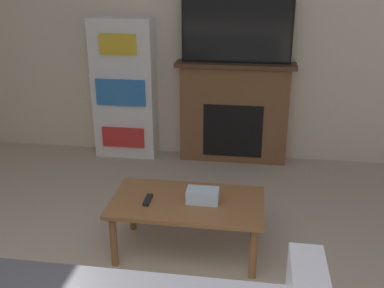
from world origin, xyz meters
name	(u,v)px	position (x,y,z in m)	size (l,w,h in m)	color
wall_back	(204,29)	(0.00, 3.97, 1.35)	(6.01, 0.06, 2.70)	beige
fireplace	(234,112)	(0.34, 3.83, 0.53)	(1.21, 0.28, 1.05)	brown
tv	(237,31)	(0.34, 3.81, 1.36)	(1.08, 0.03, 0.62)	black
coffee_table	(187,207)	(0.13, 2.07, 0.36)	(1.06, 0.59, 0.41)	brown
tissue_box	(203,196)	(0.23, 2.06, 0.46)	(0.22, 0.12, 0.10)	silver
remote_control	(148,200)	(-0.15, 2.02, 0.43)	(0.04, 0.15, 0.02)	black
bookshelf	(124,89)	(-0.82, 3.80, 0.73)	(0.65, 0.29, 1.47)	white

